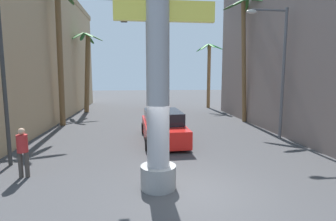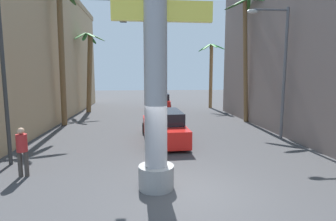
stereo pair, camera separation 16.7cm
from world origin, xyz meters
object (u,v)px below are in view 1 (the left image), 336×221
Objects in this scene: palm_tree_mid_right at (245,43)px; palm_tree_mid_left at (60,43)px; car_lead at (163,126)px; palm_tree_far_right at (209,68)px; car_far at (159,102)px; palm_tree_far_left at (87,64)px; street_lamp at (278,61)px; traffic_light_mast at (46,47)px; pedestrian_curb_left at (23,149)px; neon_sign_pole at (158,19)px.

palm_tree_mid_right is 0.96× the size of palm_tree_mid_left.
palm_tree_far_right is (6.07, 13.46, 3.36)m from car_lead.
car_far is 10.91m from palm_tree_mid_right.
car_far is at bearing 11.13° from palm_tree_far_left.
street_lamp is 6.87m from car_lead.
palm_tree_mid_right is 8.76m from palm_tree_far_right.
palm_tree_mid_right is (10.82, 7.98, 1.24)m from traffic_light_mast.
street_lamp is at bearing -44.89° from palm_tree_far_left.
street_lamp is 0.93× the size of palm_tree_far_left.
street_lamp is at bearing -93.31° from palm_tree_mid_right.
palm_tree_mid_left is 5.41× the size of pedestrian_curb_left.
neon_sign_pole is 1.12× the size of palm_tree_mid_left.
pedestrian_curb_left is at bearing -108.64° from car_far.
palm_tree_far_left is (-11.94, -1.86, 0.31)m from palm_tree_far_right.
palm_tree_far_left reaches higher than car_far.
palm_tree_mid_left is 6.90m from palm_tree_far_left.
palm_tree_mid_left is at bearing 97.24° from pedestrian_curb_left.
car_far is 0.48× the size of palm_tree_mid_left.
palm_tree_mid_right reaches higher than palm_tree_far_left.
neon_sign_pole reaches higher than street_lamp.
neon_sign_pole is 6.08× the size of pedestrian_curb_left.
traffic_light_mast is 19.71m from palm_tree_far_right.
traffic_light_mast is at bearing -122.57° from palm_tree_far_right.
palm_tree_far_left is at bearing 150.88° from palm_tree_mid_right.
traffic_light_mast is 0.72× the size of palm_tree_mid_right.
palm_tree_far_right is at bearing 70.68° from neon_sign_pole.
car_lead is at bearing -37.54° from palm_tree_mid_left.
palm_tree_mid_left is at bearing 157.73° from street_lamp.
palm_tree_far_right is (-0.21, 8.63, -1.51)m from palm_tree_mid_right.
neon_sign_pole is at bearing -109.32° from palm_tree_far_right.
traffic_light_mast is (-10.53, -2.93, 0.27)m from street_lamp.
palm_tree_mid_right reaches higher than car_far.
palm_tree_mid_left is at bearing -130.89° from car_far.
palm_tree_mid_right is at bearing 36.40° from traffic_light_mast.
palm_tree_mid_left reaches higher than palm_tree_far_right.
palm_tree_far_left is at bearing 135.11° from street_lamp.
car_far is at bearing 49.11° from palm_tree_mid_left.
neon_sign_pole is at bearing -123.21° from palm_tree_mid_right.
palm_tree_mid_right is 13.96m from palm_tree_far_left.
palm_tree_mid_right reaches higher than pedestrian_curb_left.
palm_tree_mid_left is 10.34m from pedestrian_curb_left.
pedestrian_curb_left is (-11.33, -9.30, -4.63)m from palm_tree_mid_right.
palm_tree_mid_right reaches higher than traffic_light_mast.
car_lead is at bearing -114.27° from palm_tree_far_right.
traffic_light_mast is at bearing -143.60° from palm_tree_mid_right.
neon_sign_pole is 4.72m from traffic_light_mast.
street_lamp is at bearing -22.27° from palm_tree_mid_left.
palm_tree_far_left is (-1.33, 14.75, 0.04)m from traffic_light_mast.
pedestrian_curb_left is at bearing -158.90° from street_lamp.
car_far is at bearing 86.37° from car_lead.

